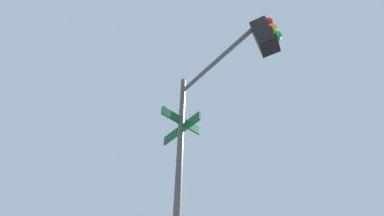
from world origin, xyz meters
TOP-DOWN VIEW (x-y plane):
  - traffic_signal_near at (-6.68, -6.28)m, footprint 1.40×2.76m

SIDE VIEW (x-z plane):
  - traffic_signal_near at x=-6.68m, z-range 1.07..6.41m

